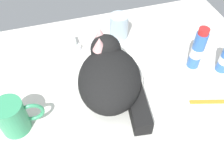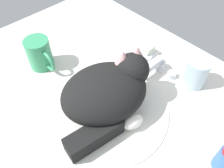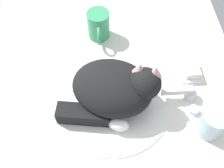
# 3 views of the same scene
# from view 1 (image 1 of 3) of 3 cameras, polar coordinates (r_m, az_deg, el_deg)

# --- Properties ---
(ground_plane) EXTENTS (1.10, 0.83, 0.03)m
(ground_plane) POSITION_cam_1_polar(r_m,az_deg,el_deg) (0.76, -0.51, -3.40)
(ground_plane) COLOR silver
(sink_basin) EXTENTS (0.35, 0.35, 0.01)m
(sink_basin) POSITION_cam_1_polar(r_m,az_deg,el_deg) (0.74, -0.52, -2.52)
(sink_basin) COLOR silver
(sink_basin) RESTS_ON ground_plane
(faucet) EXTENTS (0.13, 0.11, 0.05)m
(faucet) POSITION_cam_1_polar(r_m,az_deg,el_deg) (0.87, -4.60, 9.04)
(faucet) COLOR silver
(faucet) RESTS_ON ground_plane
(cat) EXTENTS (0.23, 0.30, 0.16)m
(cat) POSITION_cam_1_polar(r_m,az_deg,el_deg) (0.69, -0.31, 1.73)
(cat) COLOR black
(cat) RESTS_ON sink_basin
(coffee_mug) EXTENTS (0.12, 0.08, 0.10)m
(coffee_mug) POSITION_cam_1_polar(r_m,az_deg,el_deg) (0.69, -21.56, -6.95)
(coffee_mug) COLOR #389966
(coffee_mug) RESTS_ON ground_plane
(rinse_cup) EXTENTS (0.07, 0.07, 0.09)m
(rinse_cup) POSITION_cam_1_polar(r_m,az_deg,el_deg) (0.91, 1.56, 13.00)
(rinse_cup) COLOR silver
(rinse_cup) RESTS_ON ground_plane
(soap_dish) EXTENTS (0.09, 0.06, 0.01)m
(soap_dish) POSITION_cam_1_polar(r_m,az_deg,el_deg) (0.90, -10.55, 8.42)
(soap_dish) COLOR white
(soap_dish) RESTS_ON ground_plane
(soap_bar) EXTENTS (0.07, 0.05, 0.03)m
(soap_bar) POSITION_cam_1_polar(r_m,az_deg,el_deg) (0.89, -10.72, 9.33)
(soap_bar) COLOR silver
(soap_bar) RESTS_ON soap_dish
(toothpaste_bottle) EXTENTS (0.04, 0.04, 0.15)m
(toothpaste_bottle) POSITION_cam_1_polar(r_m,az_deg,el_deg) (0.82, 18.95, 7.45)
(toothpaste_bottle) COLOR #3870C6
(toothpaste_bottle) RESTS_ON ground_plane
(toothbrush) EXTENTS (0.14, 0.05, 0.02)m
(toothbrush) POSITION_cam_1_polar(r_m,az_deg,el_deg) (0.79, 22.82, -3.59)
(toothbrush) COLOR orange
(toothbrush) RESTS_ON ground_plane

